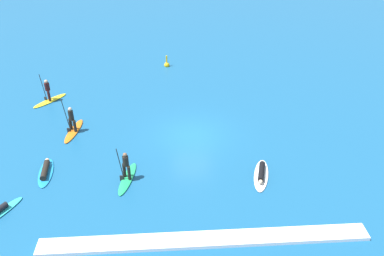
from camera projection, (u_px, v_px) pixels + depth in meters
ground_plane at (192, 135)px, 24.67m from camera, size 120.00×120.00×0.00m
surfer_on_white_board at (261, 174)px, 21.03m from camera, size 1.48×2.95×0.40m
surfer_on_orange_board at (73, 126)px, 24.77m from camera, size 1.04×2.98×2.38m
surfer_on_blue_board at (46, 171)px, 21.24m from camera, size 1.01×2.69×0.41m
surfer_on_green_board at (127, 173)px, 20.63m from camera, size 1.11×2.85×2.03m
surfer_on_yellow_board at (49, 96)px, 28.40m from camera, size 2.25×2.60×2.07m
marker_buoy at (167, 64)px, 34.27m from camera, size 0.47×0.47×1.09m
wave_crest at (205, 240)px, 17.12m from camera, size 14.44×0.90×0.18m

